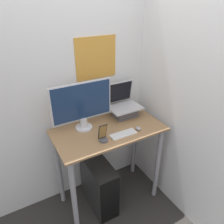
# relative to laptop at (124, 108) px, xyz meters

# --- Properties ---
(ground_plane) EXTENTS (12.00, 12.00, 0.00)m
(ground_plane) POSITION_rel_laptop_xyz_m (-0.28, -0.45, -1.04)
(ground_plane) COLOR #2D2B28
(wall_back) EXTENTS (6.00, 0.06, 2.60)m
(wall_back) POSITION_rel_laptop_xyz_m (-0.28, 0.20, 0.26)
(wall_back) COLOR silver
(wall_back) RESTS_ON ground_plane
(wall_side_right) EXTENTS (0.05, 6.00, 2.60)m
(wall_side_right) POSITION_rel_laptop_xyz_m (0.35, -0.45, 0.26)
(wall_side_right) COLOR silver
(wall_side_right) RESTS_ON ground_plane
(desk) EXTENTS (1.08, 0.56, 0.95)m
(desk) POSITION_rel_laptop_xyz_m (-0.28, -0.16, -0.30)
(desk) COLOR #936D47
(desk) RESTS_ON ground_plane
(laptop) EXTENTS (0.34, 0.28, 0.35)m
(laptop) POSITION_rel_laptop_xyz_m (0.00, 0.00, 0.00)
(laptop) COLOR #4C4C51
(laptop) RESTS_ON desk
(monitor) EXTENTS (0.59, 0.16, 0.47)m
(monitor) POSITION_rel_laptop_xyz_m (-0.48, -0.03, 0.16)
(monitor) COLOR silver
(monitor) RESTS_ON desk
(keyboard) EXTENTS (0.25, 0.09, 0.02)m
(keyboard) POSITION_rel_laptop_xyz_m (-0.20, -0.32, -0.08)
(keyboard) COLOR white
(keyboard) RESTS_ON desk
(mouse) EXTENTS (0.04, 0.07, 0.03)m
(mouse) POSITION_rel_laptop_xyz_m (-0.03, -0.31, -0.07)
(mouse) COLOR #99999E
(mouse) RESTS_ON desk
(cell_phone) EXTENTS (0.08, 0.08, 0.17)m
(cell_phone) POSITION_rel_laptop_xyz_m (-0.41, -0.31, -0.04)
(cell_phone) COLOR #4C4C51
(cell_phone) RESTS_ON desk
(computer_tower) EXTENTS (0.22, 0.51, 0.58)m
(computer_tower) POSITION_rel_laptop_xyz_m (-0.41, -0.19, -0.75)
(computer_tower) COLOR black
(computer_tower) RESTS_ON ground_plane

